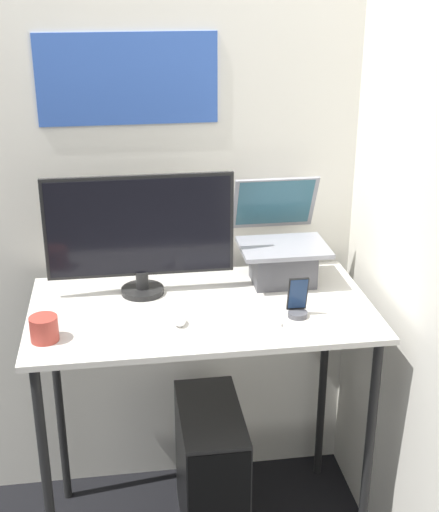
{
  "coord_description": "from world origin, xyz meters",
  "views": [
    {
      "loc": [
        -0.25,
        -1.83,
        2.03
      ],
      "look_at": [
        0.06,
        0.32,
        1.15
      ],
      "focal_mm": 50.0,
      "sensor_mm": 36.0,
      "label": 1
    }
  ],
  "objects": [
    {
      "name": "desk",
      "position": [
        0.0,
        0.32,
        0.86
      ],
      "size": [
        1.15,
        0.64,
        0.97
      ],
      "color": "beige",
      "rests_on": "ground_plane"
    },
    {
      "name": "wall_back",
      "position": [
        -0.0,
        0.72,
        1.3
      ],
      "size": [
        6.0,
        0.06,
        2.6
      ],
      "color": "silver",
      "rests_on": "ground_plane"
    },
    {
      "name": "mouse",
      "position": [
        -0.09,
        0.2,
        0.99
      ],
      "size": [
        0.04,
        0.07,
        0.03
      ],
      "color": "white",
      "rests_on": "desk"
    },
    {
      "name": "monitor",
      "position": [
        -0.19,
        0.45,
        1.19
      ],
      "size": [
        0.64,
        0.15,
        0.43
      ],
      "color": "black",
      "rests_on": "desk"
    },
    {
      "name": "wall_side_right",
      "position": [
        0.66,
        0.0,
        1.3
      ],
      "size": [
        0.05,
        6.0,
        2.6
      ],
      "color": "silver",
      "rests_on": "ground_plane"
    },
    {
      "name": "keyboard",
      "position": [
        0.1,
        0.19,
        0.98
      ],
      "size": [
        0.27,
        0.12,
        0.02
      ],
      "color": "white",
      "rests_on": "desk"
    },
    {
      "name": "computer_tower",
      "position": [
        0.03,
        0.33,
        0.27
      ],
      "size": [
        0.23,
        0.46,
        0.54
      ],
      "color": "black",
      "rests_on": "ground_plane"
    },
    {
      "name": "mug",
      "position": [
        -0.5,
        0.15,
        1.01
      ],
      "size": [
        0.09,
        0.09,
        0.08
      ],
      "color": "#9E382D",
      "rests_on": "desk"
    },
    {
      "name": "laptop",
      "position": [
        0.32,
        0.5,
        1.07
      ],
      "size": [
        0.31,
        0.33,
        0.36
      ],
      "color": "#4C4C51",
      "rests_on": "desk"
    },
    {
      "name": "cell_phone",
      "position": [
        0.3,
        0.2,
        1.01
      ],
      "size": [
        0.07,
        0.06,
        0.14
      ],
      "color": "#4C4C51",
      "rests_on": "desk"
    }
  ]
}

